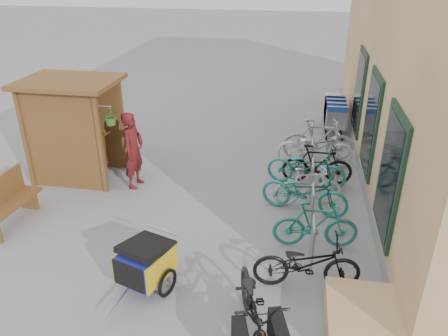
% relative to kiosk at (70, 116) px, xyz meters
% --- Properties ---
extents(ground, '(80.00, 80.00, 0.00)m').
position_rel_kiosk_xyz_m(ground, '(3.28, -2.47, -1.55)').
color(ground, gray).
extents(kiosk, '(2.49, 1.65, 2.40)m').
position_rel_kiosk_xyz_m(kiosk, '(0.00, 0.00, 0.00)').
color(kiosk, brown).
rests_on(kiosk, ground).
extents(bike_rack, '(0.05, 5.35, 0.86)m').
position_rel_kiosk_xyz_m(bike_rack, '(5.58, -0.07, -1.04)').
color(bike_rack, '#A5A8AD').
rests_on(bike_rack, ground).
extents(pallet_stack, '(1.00, 1.20, 0.40)m').
position_rel_kiosk_xyz_m(pallet_stack, '(6.28, -3.87, -1.34)').
color(pallet_stack, tan).
rests_on(pallet_stack, ground).
extents(bench, '(0.56, 1.57, 0.98)m').
position_rel_kiosk_xyz_m(bench, '(-0.40, -2.22, -1.05)').
color(bench, brown).
rests_on(bench, ground).
extents(shopping_carts, '(0.60, 2.03, 1.08)m').
position_rel_kiosk_xyz_m(shopping_carts, '(6.28, 4.35, -0.92)').
color(shopping_carts, silver).
rests_on(shopping_carts, ground).
extents(child_trailer, '(0.98, 1.51, 0.87)m').
position_rel_kiosk_xyz_m(child_trailer, '(2.95, -3.50, -1.07)').
color(child_trailer, '#1B2498').
rests_on(child_trailer, ground).
extents(cargo_bike, '(1.20, 2.08, 1.03)m').
position_rel_kiosk_xyz_m(cargo_bike, '(4.79, -4.33, -1.04)').
color(cargo_bike, black).
rests_on(cargo_bike, ground).
extents(person_kiosk, '(0.51, 0.70, 1.79)m').
position_rel_kiosk_xyz_m(person_kiosk, '(1.55, -0.20, -0.66)').
color(person_kiosk, maroon).
rests_on(person_kiosk, ground).
extents(bike_0, '(1.77, 0.79, 0.90)m').
position_rel_kiosk_xyz_m(bike_0, '(5.49, -3.06, -1.10)').
color(bike_0, black).
rests_on(bike_0, ground).
extents(bike_1, '(1.59, 0.61, 0.93)m').
position_rel_kiosk_xyz_m(bike_1, '(5.64, -1.92, -1.09)').
color(bike_1, '#1F7E76').
rests_on(bike_1, ground).
extents(bike_2, '(1.92, 1.02, 0.96)m').
position_rel_kiosk_xyz_m(bike_2, '(5.43, -0.72, -1.07)').
color(bike_2, '#1F7E76').
rests_on(bike_2, ground).
extents(bike_3, '(1.53, 0.79, 0.88)m').
position_rel_kiosk_xyz_m(bike_3, '(5.50, -0.41, -1.11)').
color(bike_3, silver).
rests_on(bike_3, ground).
extents(bike_4, '(1.91, 0.95, 0.96)m').
position_rel_kiosk_xyz_m(bike_4, '(5.46, 0.47, -1.07)').
color(bike_4, '#1F7E76').
rests_on(bike_4, ground).
extents(bike_5, '(1.64, 0.50, 0.98)m').
position_rel_kiosk_xyz_m(bike_5, '(5.71, 0.63, -1.06)').
color(bike_5, black).
rests_on(bike_5, ground).
extents(bike_6, '(1.95, 0.76, 1.01)m').
position_rel_kiosk_xyz_m(bike_6, '(5.67, 1.61, -1.05)').
color(bike_6, silver).
rests_on(bike_6, ground).
extents(bike_7, '(1.89, 0.65, 1.12)m').
position_rel_kiosk_xyz_m(bike_7, '(5.75, 2.02, -0.99)').
color(bike_7, '#A2A3A7').
rests_on(bike_7, ground).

